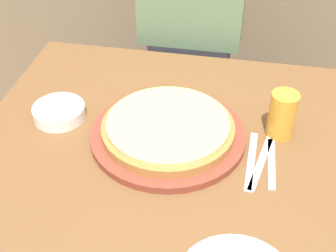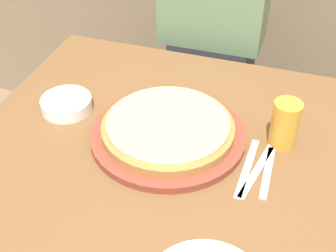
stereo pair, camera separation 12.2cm
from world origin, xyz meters
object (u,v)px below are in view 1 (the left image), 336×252
at_px(fork, 251,161).
at_px(dinner_knife, 261,162).
at_px(beer_glass, 283,113).
at_px(pizza_on_board, 168,130).
at_px(side_bowl, 59,112).
at_px(spoon, 271,163).
at_px(diner_person, 191,53).

distance_m(fork, dinner_knife, 0.02).
xyz_separation_m(beer_glass, dinner_knife, (-0.04, -0.12, -0.07)).
bearing_deg(pizza_on_board, side_bowl, 174.45).
xyz_separation_m(pizza_on_board, side_bowl, (-0.32, 0.03, -0.01)).
bearing_deg(pizza_on_board, fork, -12.93).
relative_size(beer_glass, fork, 0.60).
distance_m(beer_glass, side_bowl, 0.61).
distance_m(side_bowl, fork, 0.54).
height_order(side_bowl, fork, side_bowl).
distance_m(fork, spoon, 0.05).
xyz_separation_m(side_bowl, spoon, (0.59, -0.08, -0.02)).
bearing_deg(diner_person, dinner_knife, -67.32).
xyz_separation_m(dinner_knife, diner_person, (-0.28, 0.66, -0.09)).
bearing_deg(beer_glass, fork, -118.84).
xyz_separation_m(spoon, diner_person, (-0.30, 0.66, -0.09)).
bearing_deg(dinner_knife, diner_person, 112.68).
height_order(side_bowl, diner_person, diner_person).
distance_m(pizza_on_board, fork, 0.23).
bearing_deg(spoon, beer_glass, 82.01).
relative_size(dinner_knife, diner_person, 0.16).
relative_size(beer_glass, spoon, 0.70).
bearing_deg(side_bowl, fork, -8.64).
bearing_deg(side_bowl, beer_glass, 3.81).
relative_size(pizza_on_board, diner_person, 0.30).
bearing_deg(beer_glass, spoon, -97.99).
distance_m(beer_glass, dinner_knife, 0.15).
bearing_deg(dinner_knife, fork, -180.00).
distance_m(fork, diner_person, 0.71).
relative_size(spoon, diner_person, 0.13).
bearing_deg(spoon, fork, -180.00).
relative_size(beer_glass, dinner_knife, 0.60).
relative_size(pizza_on_board, dinner_knife, 1.91).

